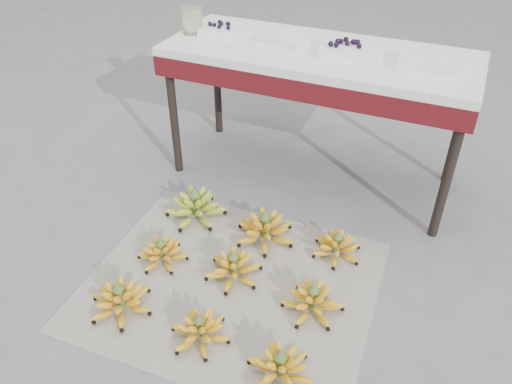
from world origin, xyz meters
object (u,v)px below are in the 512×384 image
at_px(bunch_front_center, 200,330).
at_px(bunch_mid_right, 313,301).
at_px(bunch_back_right, 337,247).
at_px(tray_far_left, 221,30).
at_px(vendor_table, 318,66).
at_px(bunch_mid_left, 162,253).
at_px(bunch_front_right, 280,368).
at_px(bunch_front_left, 121,300).
at_px(tray_left, 285,38).
at_px(tray_right, 348,49).
at_px(bunch_back_center, 265,230).
at_px(bunch_mid_center, 234,268).
at_px(tray_far_right, 428,63).
at_px(newspaper_mat, 231,284).
at_px(bunch_back_left, 196,207).
at_px(glass_jar, 192,20).

height_order(bunch_front_center, bunch_mid_right, bunch_mid_right).
distance_m(bunch_back_right, tray_far_left, 1.32).
bearing_deg(vendor_table, tray_far_left, 177.57).
bearing_deg(bunch_mid_left, bunch_front_right, -39.93).
xyz_separation_m(bunch_front_left, bunch_front_right, (0.73, -0.03, -0.00)).
xyz_separation_m(bunch_front_center, tray_far_left, (-0.55, 1.32, 0.72)).
relative_size(bunch_front_right, bunch_mid_left, 1.10).
bearing_deg(tray_left, tray_right, -6.02).
relative_size(bunch_front_right, tray_left, 1.15).
relative_size(bunch_front_left, bunch_back_center, 0.92).
bearing_deg(bunch_mid_center, tray_far_right, 82.48).
bearing_deg(tray_far_right, bunch_mid_center, -122.21).
height_order(bunch_front_center, bunch_back_center, bunch_back_center).
bearing_deg(tray_far_left, newspaper_mat, -62.42).
distance_m(newspaper_mat, tray_far_right, 1.36).
bearing_deg(vendor_table, bunch_back_center, -91.66).
relative_size(bunch_front_center, bunch_mid_center, 0.76).
height_order(bunch_mid_right, tray_left, tray_left).
bearing_deg(tray_right, bunch_mid_left, -118.97).
xyz_separation_m(bunch_front_center, tray_far_right, (0.55, 1.28, 0.72)).
bearing_deg(bunch_front_right, bunch_mid_left, 169.23).
xyz_separation_m(bunch_back_left, vendor_table, (0.41, 0.63, 0.60)).
xyz_separation_m(bunch_front_center, bunch_front_right, (0.35, -0.03, 0.00)).
bearing_deg(bunch_mid_left, bunch_mid_center, -7.28).
relative_size(newspaper_mat, bunch_back_right, 4.28).
distance_m(bunch_mid_left, bunch_back_right, 0.82).
bearing_deg(bunch_mid_left, bunch_back_center, 27.36).
distance_m(bunch_back_center, glass_jar, 1.19).
distance_m(bunch_front_left, vendor_table, 1.49).
height_order(tray_right, glass_jar, glass_jar).
relative_size(newspaper_mat, bunch_back_center, 3.45).
distance_m(bunch_mid_center, bunch_back_center, 0.29).
height_order(bunch_front_center, tray_far_right, tray_far_right).
relative_size(bunch_front_right, glass_jar, 2.25).
relative_size(newspaper_mat, tray_right, 4.10).
height_order(newspaper_mat, tray_far_right, tray_far_right).
bearing_deg(tray_left, bunch_mid_right, -61.98).
xyz_separation_m(bunch_mid_right, bunch_back_left, (-0.76, 0.35, 0.01)).
bearing_deg(bunch_front_center, tray_far_right, 61.10).
relative_size(bunch_mid_right, tray_far_left, 1.00).
bearing_deg(tray_left, vendor_table, -9.98).
xyz_separation_m(bunch_back_left, tray_far_right, (0.94, 0.61, 0.71)).
bearing_deg(bunch_mid_left, bunch_front_left, -103.66).
relative_size(bunch_mid_center, tray_far_left, 1.30).
relative_size(bunch_mid_right, tray_right, 0.86).
bearing_deg(bunch_back_right, bunch_mid_left, -169.29).
bearing_deg(bunch_front_center, tray_left, 92.02).
height_order(bunch_front_right, tray_far_left, tray_far_left).
bearing_deg(tray_right, tray_far_right, -2.71).
xyz_separation_m(bunch_back_center, tray_right, (0.16, 0.64, 0.72)).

